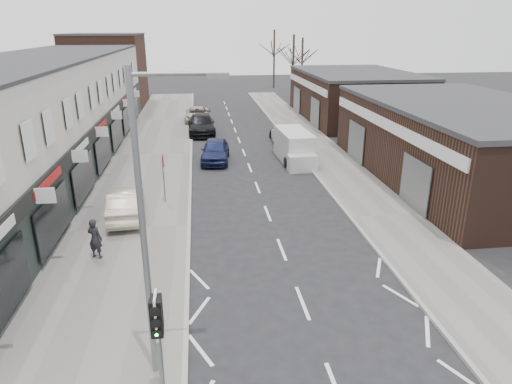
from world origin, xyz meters
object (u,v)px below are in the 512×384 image
object	(u,v)px
pedestrian	(95,238)
parked_car_left_c	(197,115)
parked_car_left_a	(215,150)
traffic_light	(157,325)
parked_car_right_b	(282,133)
white_van	(295,147)
parked_car_left_b	(201,124)
street_lamp	(149,217)
parked_car_right_a	(285,137)
sedan_on_pavement	(126,203)
warning_sign	(164,164)

from	to	relation	value
pedestrian	parked_car_left_c	world-z (taller)	pedestrian
parked_car_left_a	traffic_light	bearing A→B (deg)	-89.77
pedestrian	parked_car_right_b	bearing A→B (deg)	-96.40
traffic_light	white_van	distance (m)	22.61
parked_car_left_b	parked_car_left_c	size ratio (longest dim) A/B	1.12
pedestrian	parked_car_left_a	bearing A→B (deg)	-87.58
white_van	parked_car_left_b	world-z (taller)	white_van
street_lamp	white_van	distance (m)	21.78
traffic_light	white_van	size ratio (longest dim) A/B	0.56
parked_car_left_c	parked_car_right_a	world-z (taller)	parked_car_right_a
sedan_on_pavement	parked_car_left_c	bearing A→B (deg)	-102.83
parked_car_right_b	pedestrian	bearing A→B (deg)	57.32
traffic_light	white_van	bearing A→B (deg)	70.10
white_van	parked_car_right_a	distance (m)	4.40
parked_car_left_c	traffic_light	bearing A→B (deg)	-89.72
parked_car_left_c	white_van	bearing A→B (deg)	-64.35
parked_car_left_a	parked_car_right_a	world-z (taller)	parked_car_left_a
street_lamp	parked_car_left_b	bearing A→B (deg)	87.13
warning_sign	parked_car_left_c	world-z (taller)	warning_sign
pedestrian	white_van	bearing A→B (deg)	-105.88
street_lamp	sedan_on_pavement	distance (m)	11.82
traffic_light	sedan_on_pavement	size ratio (longest dim) A/B	0.70
traffic_light	white_van	xyz separation A→B (m)	(7.68, 21.22, -1.42)
sedan_on_pavement	parked_car_right_b	xyz separation A→B (m)	(10.42, 15.07, -0.19)
parked_car_left_b	parked_car_right_b	world-z (taller)	parked_car_left_b
warning_sign	pedestrian	world-z (taller)	warning_sign
pedestrian	parked_car_left_b	xyz separation A→B (m)	(4.51, 22.82, -0.14)
warning_sign	parked_car_left_c	size ratio (longest dim) A/B	0.54
parked_car_left_a	parked_car_left_b	world-z (taller)	parked_car_left_b
warning_sign	white_van	size ratio (longest dim) A/B	0.49
sedan_on_pavement	parked_car_right_b	distance (m)	18.33
street_lamp	white_van	xyz separation A→B (m)	(7.81, 20.01, -3.62)
parked_car_right_a	warning_sign	bearing A→B (deg)	53.59
traffic_light	parked_car_right_b	size ratio (longest dim) A/B	0.80
street_lamp	warning_sign	size ratio (longest dim) A/B	2.96
white_van	parked_car_left_b	xyz separation A→B (m)	(-6.32, 9.65, -0.18)
traffic_light	pedestrian	bearing A→B (deg)	111.40
sedan_on_pavement	parked_car_right_a	world-z (taller)	sedan_on_pavement
parked_car_left_a	parked_car_left_c	bearing A→B (deg)	100.71
traffic_light	parked_car_left_b	bearing A→B (deg)	87.48
warning_sign	parked_car_left_a	bearing A→B (deg)	69.42
warning_sign	white_van	distance (m)	11.16
sedan_on_pavement	parked_car_right_a	bearing A→B (deg)	-132.22
warning_sign	street_lamp	bearing A→B (deg)	-87.16
street_lamp	parked_car_right_a	size ratio (longest dim) A/B	1.75
sedan_on_pavement	pedestrian	size ratio (longest dim) A/B	2.65
sedan_on_pavement	warning_sign	bearing A→B (deg)	-138.07
warning_sign	parked_car_left_c	bearing A→B (deg)	85.50
parked_car_left_a	parked_car_left_b	xyz separation A→B (m)	(-0.84, 8.97, 0.04)
white_van	sedan_on_pavement	world-z (taller)	white_van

